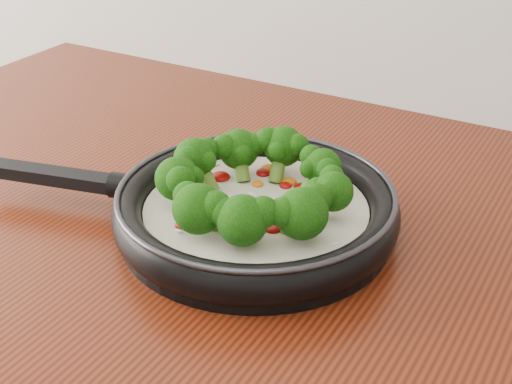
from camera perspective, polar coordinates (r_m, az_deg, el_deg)
The scene contains 1 object.
skillet at distance 0.78m, azimuth -0.28°, elevation -1.04°, with size 0.51×0.37×0.09m.
Camera 1 is at (0.21, 0.49, 1.32)m, focal length 50.57 mm.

